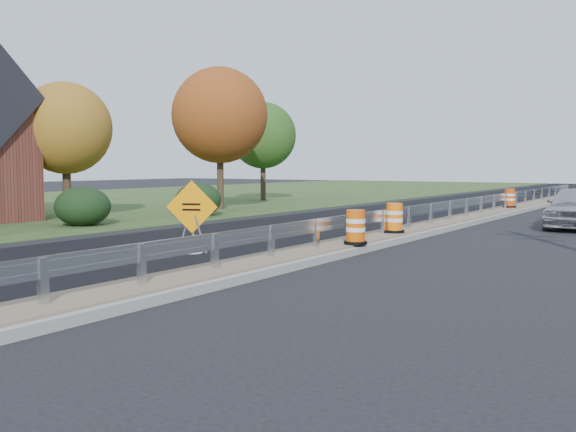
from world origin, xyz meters
The scene contains 15 objects.
ground centered at (0.00, 0.00, 0.00)m, with size 140.00×140.00×0.00m, color black.
grass_verge_near centered at (-24.00, 10.00, 0.01)m, with size 30.00×120.00×0.03m, color #25421C.
milled_overlay centered at (-4.40, 10.00, 0.01)m, with size 7.20×120.00×0.01m, color black.
median centered at (0.00, 8.00, 0.11)m, with size 1.60×55.00×0.23m.
guardrail centered at (0.00, 9.00, 0.73)m, with size 0.10×46.15×0.72m.
hedge_mid centered at (-11.50, 0.00, 0.76)m, with size 2.09×2.09×1.52m, color black.
hedge_north centered at (-11.00, 6.00, 0.76)m, with size 2.09×2.09×1.52m, color black.
tree_near_yellow centered at (-15.00, 2.00, 3.89)m, with size 3.96×3.96×5.88m.
tree_near_red centered at (-13.00, 10.00, 4.86)m, with size 4.95×4.95×7.35m.
tree_near_back centered at (-16.00, 18.00, 4.21)m, with size 4.29×4.29×6.37m.
caution_sign centered at (-3.00, -3.33, 0.49)m, with size 1.28×0.60×1.91m.
barrel_median_near centered at (0.55, -0.90, 0.67)m, with size 0.62×0.62×0.91m.
barrel_median_mid centered at (0.21, 2.35, 0.67)m, with size 0.62×0.62×0.91m.
barrel_median_far centered at (0.08, 16.41, 0.67)m, with size 0.62×0.62×0.91m.
car_silver centered at (4.24, 9.43, 0.78)m, with size 1.84×4.56×1.55m, color #B3B3B8.
Camera 1 is at (8.32, -15.91, 2.31)m, focal length 40.00 mm.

